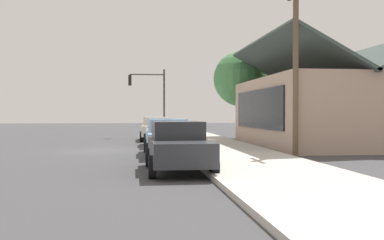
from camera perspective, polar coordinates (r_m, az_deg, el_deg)
name	(u,v)px	position (r m, az deg, el deg)	size (l,w,h in m)	color
ground_plane	(106,151)	(22.38, -10.90, -3.88)	(120.00, 120.00, 0.00)	#424244
sidewalk_curb	(218,148)	(22.71, 3.38, -3.60)	(60.00, 4.20, 0.16)	beige
car_ivory	(155,128)	(30.50, -4.75, -1.06)	(4.63, 2.11, 1.59)	silver
car_silver	(161,132)	(25.02, -3.97, -1.50)	(4.49, 1.94, 1.59)	silver
car_skyblue	(168,137)	(19.67, -3.12, -2.14)	(4.83, 2.06, 1.59)	#8CB7E0
car_charcoal	(178,146)	(14.20, -1.76, -3.33)	(4.35, 2.03, 1.59)	#2D3035
storefront_building	(323,110)	(26.33, 16.40, 1.26)	(11.87, 7.89, 5.94)	tan
shade_tree	(241,79)	(32.71, 6.27, 5.22)	(4.00, 4.00, 6.35)	brown
traffic_light_main	(150,92)	(34.22, -5.37, 3.63)	(0.37, 2.79, 5.20)	#383833
utility_pole_wooden	(296,64)	(19.58, 13.13, 6.94)	(1.80, 0.24, 7.50)	brown
fire_hydrant_red	(205,147)	(17.85, 1.71, -3.48)	(0.22, 0.22, 0.71)	red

